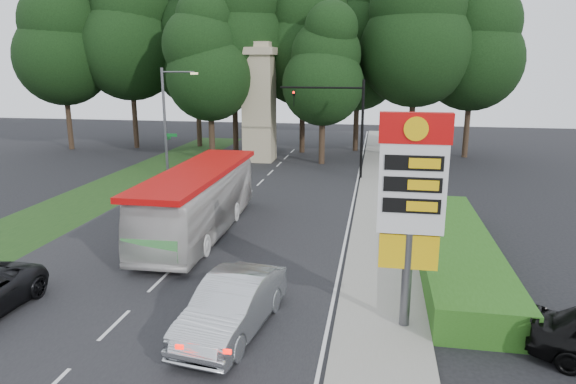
% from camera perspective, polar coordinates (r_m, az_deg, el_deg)
% --- Properties ---
extents(ground, '(120.00, 120.00, 0.00)m').
position_cam_1_polar(ground, '(17.62, -19.50, -14.59)').
color(ground, black).
rests_on(ground, ground).
extents(road_surface, '(14.00, 80.00, 0.02)m').
position_cam_1_polar(road_surface, '(27.82, -7.48, -3.26)').
color(road_surface, black).
rests_on(road_surface, ground).
extents(sidewalk_right, '(3.00, 80.00, 0.12)m').
position_cam_1_polar(sidewalk_right, '(26.60, 10.32, -4.07)').
color(sidewalk_right, gray).
rests_on(sidewalk_right, ground).
extents(grass_verge_left, '(5.00, 50.00, 0.02)m').
position_cam_1_polar(grass_verge_left, '(36.86, -18.89, 0.37)').
color(grass_verge_left, '#193814').
rests_on(grass_verge_left, ground).
extents(hedge, '(3.00, 14.00, 1.20)m').
position_cam_1_polar(hedge, '(22.88, 17.96, -6.12)').
color(hedge, '#245316').
rests_on(hedge, ground).
extents(gas_station_pylon, '(2.10, 0.45, 6.85)m').
position_cam_1_polar(gas_station_pylon, '(15.81, 13.59, -0.12)').
color(gas_station_pylon, '#59595E').
rests_on(gas_station_pylon, ground).
extents(traffic_signal_mast, '(6.10, 0.35, 7.20)m').
position_cam_1_polar(traffic_signal_mast, '(37.57, 6.26, 8.50)').
color(traffic_signal_mast, black).
rests_on(traffic_signal_mast, ground).
extents(streetlight_signs, '(2.75, 0.98, 8.00)m').
position_cam_1_polar(streetlight_signs, '(38.61, -13.26, 8.01)').
color(streetlight_signs, '#59595E').
rests_on(streetlight_signs, ground).
extents(monument, '(3.00, 3.00, 10.05)m').
position_cam_1_polar(monument, '(44.60, -3.23, 9.96)').
color(monument, tan).
rests_on(monument, ground).
extents(tree_far_west, '(8.96, 8.96, 17.60)m').
position_cam_1_polar(tree_far_west, '(55.32, -23.95, 15.38)').
color(tree_far_west, '#2D2116').
rests_on(tree_far_west, ground).
extents(tree_west_mid, '(9.80, 9.80, 19.25)m').
position_cam_1_polar(tree_west_mid, '(54.13, -17.31, 17.05)').
color(tree_west_mid, '#2D2116').
rests_on(tree_west_mid, ground).
extents(tree_west_near, '(8.40, 8.40, 16.50)m').
position_cam_1_polar(tree_west_near, '(53.52, -10.22, 15.69)').
color(tree_west_near, '#2D2116').
rests_on(tree_west_near, ground).
extents(tree_center_left, '(10.08, 10.08, 19.80)m').
position_cam_1_polar(tree_center_left, '(48.30, -6.15, 18.42)').
color(tree_center_left, '#2D2116').
rests_on(tree_center_left, ground).
extents(tree_center_right, '(9.24, 9.24, 18.15)m').
position_cam_1_polar(tree_center_right, '(48.93, 1.65, 17.26)').
color(tree_center_right, '#2D2116').
rests_on(tree_center_right, ground).
extents(tree_east_near, '(8.12, 8.12, 15.95)m').
position_cam_1_polar(tree_east_near, '(50.39, 7.83, 15.52)').
color(tree_east_near, '#2D2116').
rests_on(tree_east_near, ground).
extents(tree_east_mid, '(9.52, 9.52, 18.70)m').
position_cam_1_polar(tree_east_mid, '(46.52, 14.15, 17.45)').
color(tree_east_mid, '#2D2116').
rests_on(tree_east_mid, ground).
extents(tree_far_east, '(8.68, 8.68, 17.05)m').
position_cam_1_polar(tree_far_east, '(49.01, 19.98, 15.67)').
color(tree_far_east, '#2D2116').
rests_on(tree_far_east, ground).
extents(tree_monument_left, '(7.28, 7.28, 14.30)m').
position_cam_1_polar(tree_monument_left, '(44.62, -8.76, 14.42)').
color(tree_monument_left, '#2D2116').
rests_on(tree_monument_left, ground).
extents(tree_monument_right, '(6.72, 6.72, 13.20)m').
position_cam_1_polar(tree_monument_right, '(43.08, 3.92, 13.68)').
color(tree_monument_right, '#2D2116').
rests_on(tree_monument_right, ground).
extents(transit_bus, '(3.03, 11.76, 3.26)m').
position_cam_1_polar(transit_bus, '(25.66, -9.86, -1.07)').
color(transit_bus, silver).
rests_on(transit_bus, ground).
extents(sedan_silver, '(2.58, 5.56, 1.76)m').
position_cam_1_polar(sedan_silver, '(16.49, -6.22, -12.42)').
color(sedan_silver, '#AFB3B7').
rests_on(sedan_silver, ground).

